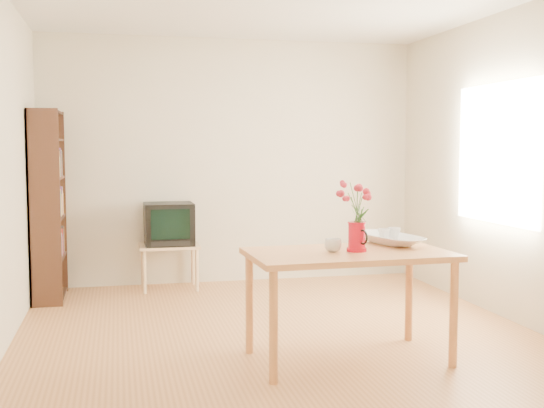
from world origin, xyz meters
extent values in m
plane|color=#AE703E|center=(0.00, 0.00, 0.00)|extent=(4.50, 4.50, 0.00)
plane|color=beige|center=(0.00, 2.25, 1.30)|extent=(4.00, 0.00, 4.00)
plane|color=beige|center=(0.00, -2.25, 1.30)|extent=(4.00, 0.00, 4.00)
plane|color=beige|center=(2.00, 0.00, 1.30)|extent=(0.00, 4.50, 4.50)
plane|color=white|center=(1.98, 0.30, 1.40)|extent=(0.00, 1.30, 1.30)
cube|color=#C57A43|center=(0.32, -0.65, 0.73)|extent=(1.38, 0.82, 0.04)
cylinder|color=#C57A43|center=(-0.29, -1.00, 0.35)|extent=(0.06, 0.06, 0.71)
cylinder|color=#C57A43|center=(0.94, -0.95, 0.35)|extent=(0.06, 0.06, 0.71)
cylinder|color=#C57A43|center=(-0.31, -0.35, 0.35)|extent=(0.06, 0.06, 0.71)
cylinder|color=#C57A43|center=(0.92, -0.30, 0.35)|extent=(0.06, 0.06, 0.71)
cube|color=#DCAF7C|center=(-0.70, 1.97, 0.45)|extent=(0.60, 0.45, 0.03)
cylinder|color=#DCAF7C|center=(-0.96, 1.78, 0.22)|extent=(0.04, 0.04, 0.43)
cylinder|color=#DCAF7C|center=(-0.44, 1.78, 0.22)|extent=(0.04, 0.04, 0.43)
cylinder|color=#DCAF7C|center=(-0.96, 2.15, 0.22)|extent=(0.04, 0.04, 0.43)
cylinder|color=#DCAF7C|center=(-0.44, 2.15, 0.22)|extent=(0.04, 0.04, 0.43)
cube|color=#321A10|center=(-1.85, 1.41, 0.90)|extent=(0.28, 0.02, 1.80)
cube|color=#321A10|center=(-1.85, 2.09, 0.90)|extent=(0.28, 0.03, 1.80)
cube|color=#321A10|center=(-1.98, 1.75, 0.90)|extent=(0.02, 0.70, 1.80)
cube|color=#321A10|center=(-1.85, 1.75, 0.04)|extent=(0.27, 0.65, 0.02)
cube|color=#321A10|center=(-1.85, 1.75, 0.40)|extent=(0.27, 0.65, 0.02)
cube|color=#321A10|center=(-1.85, 1.75, 0.78)|extent=(0.27, 0.65, 0.02)
cube|color=#321A10|center=(-1.85, 1.75, 1.16)|extent=(0.27, 0.65, 0.02)
cube|color=#321A10|center=(-1.85, 1.75, 1.52)|extent=(0.27, 0.65, 0.02)
cube|color=#321A10|center=(-1.85, 1.75, 1.78)|extent=(0.27, 0.65, 0.02)
cylinder|color=red|center=(0.37, -0.66, 0.85)|extent=(0.12, 0.12, 0.19)
cylinder|color=red|center=(0.37, -0.66, 0.76)|extent=(0.14, 0.14, 0.02)
cylinder|color=red|center=(0.37, -0.66, 0.95)|extent=(0.12, 0.12, 0.01)
cone|color=red|center=(0.36, -0.71, 0.92)|extent=(0.06, 0.08, 0.06)
torus|color=black|center=(0.39, -0.59, 0.86)|extent=(0.04, 0.10, 0.10)
imported|color=white|center=(0.21, -0.65, 0.79)|extent=(0.16, 0.16, 0.09)
imported|color=white|center=(0.72, -0.38, 0.95)|extent=(0.51, 0.51, 0.40)
imported|color=white|center=(0.68, -0.38, 0.91)|extent=(0.10, 0.10, 0.07)
imported|color=white|center=(0.77, -0.36, 0.92)|extent=(0.10, 0.10, 0.07)
cube|color=black|center=(-0.70, 1.97, 0.67)|extent=(0.49, 0.45, 0.43)
cube|color=black|center=(-0.70, 2.05, 0.69)|extent=(0.34, 0.25, 0.30)
cube|color=black|center=(-0.70, 1.74, 0.69)|extent=(0.38, 0.01, 0.30)
camera|label=1|loc=(-1.20, -4.98, 1.46)|focal=45.00mm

